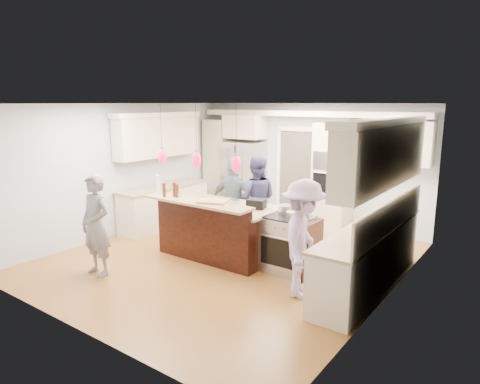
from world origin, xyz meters
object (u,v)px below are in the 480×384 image
object	(u,v)px
kitchen_island	(220,229)
person_bar_end	(96,225)
refrigerator	(244,179)
island_range	(290,244)
person_far_left	(256,199)

from	to	relation	value
kitchen_island	person_bar_end	size ratio (longest dim) A/B	1.29
kitchen_island	refrigerator	bearing A→B (deg)	116.92
kitchen_island	person_bar_end	world-z (taller)	person_bar_end
person_bar_end	island_range	bearing A→B (deg)	38.48
kitchen_island	person_far_left	distance (m)	1.11
refrigerator	person_far_left	distance (m)	2.06
refrigerator	island_range	size ratio (longest dim) A/B	1.96
person_bar_end	person_far_left	distance (m)	3.10
refrigerator	kitchen_island	distance (m)	2.91
kitchen_island	person_far_left	xyz separation A→B (m)	(0.08, 1.04, 0.37)
person_bar_end	person_far_left	bearing A→B (deg)	69.15
person_bar_end	person_far_left	world-z (taller)	person_far_left
island_range	kitchen_island	bearing A→B (deg)	-176.91
person_bar_end	person_far_left	size ratio (longest dim) A/B	0.96
person_far_left	refrigerator	bearing A→B (deg)	-75.66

